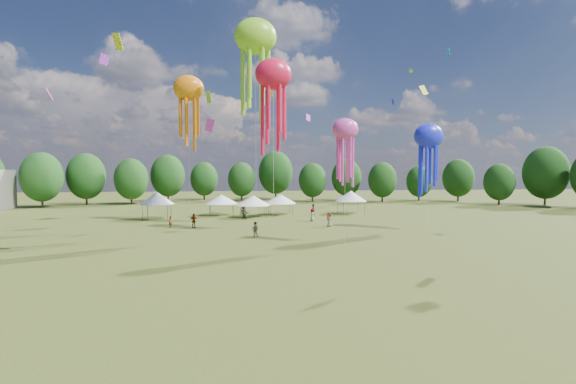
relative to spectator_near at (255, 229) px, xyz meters
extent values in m
plane|color=#384416|center=(4.91, -32.12, -0.88)|extent=(300.00, 300.00, 0.00)
imported|color=gray|center=(0.00, 0.00, 0.00)|extent=(1.02, 0.90, 1.76)
imported|color=gray|center=(9.58, 14.27, 0.07)|extent=(0.92, 1.09, 1.91)
imported|color=gray|center=(11.47, 22.85, 0.08)|extent=(0.77, 0.97, 1.92)
imported|color=gray|center=(-0.68, 20.07, 0.07)|extent=(1.34, 0.95, 1.89)
imported|color=gray|center=(-7.70, 9.01, 0.08)|extent=(1.21, 0.97, 1.92)
imported|color=gray|center=(-0.61, 17.98, 0.05)|extent=(1.75, 0.65, 1.85)
imported|color=gray|center=(-10.86, 9.63, -0.11)|extent=(0.59, 0.67, 1.53)
imported|color=gray|center=(10.64, 7.70, 0.06)|extent=(1.03, 1.09, 1.88)
cylinder|color=#47474C|center=(-16.33, 18.98, 0.26)|extent=(0.08, 0.08, 2.28)
cylinder|color=#47474C|center=(-16.33, 22.75, 0.26)|extent=(0.08, 0.08, 2.28)
cylinder|color=#47474C|center=(-12.56, 18.98, 0.26)|extent=(0.08, 0.08, 2.28)
cylinder|color=#47474C|center=(-12.56, 22.75, 0.26)|extent=(0.08, 0.08, 2.28)
cube|color=white|center=(-14.44, 20.87, 1.45)|extent=(4.18, 4.18, 0.10)
cone|color=white|center=(-14.44, 20.87, 2.47)|extent=(5.43, 5.43, 1.95)
cylinder|color=#47474C|center=(-6.30, 23.24, 0.07)|extent=(0.08, 0.08, 1.90)
cylinder|color=#47474C|center=(-6.30, 27.19, 0.07)|extent=(0.08, 0.08, 1.90)
cylinder|color=#47474C|center=(-2.35, 23.24, 0.07)|extent=(0.08, 0.08, 1.90)
cylinder|color=#47474C|center=(-2.35, 27.19, 0.07)|extent=(0.08, 0.08, 1.90)
cube|color=white|center=(-4.32, 25.22, 1.07)|extent=(4.35, 4.35, 0.10)
cone|color=white|center=(-4.32, 25.22, 1.93)|extent=(5.65, 5.65, 1.63)
cylinder|color=#47474C|center=(-1.06, 19.39, 0.06)|extent=(0.08, 0.08, 1.89)
cylinder|color=#47474C|center=(-1.06, 23.42, 0.06)|extent=(0.08, 0.08, 1.89)
cylinder|color=#47474C|center=(2.97, 19.39, 0.06)|extent=(0.08, 0.08, 1.89)
cylinder|color=#47474C|center=(2.97, 23.42, 0.06)|extent=(0.08, 0.08, 1.89)
cube|color=white|center=(0.96, 21.40, 1.06)|extent=(4.43, 4.43, 0.10)
cone|color=white|center=(0.96, 21.40, 1.92)|extent=(5.76, 5.76, 1.62)
cylinder|color=#47474C|center=(4.05, 23.00, 0.06)|extent=(0.08, 0.08, 1.89)
cylinder|color=#47474C|center=(4.05, 26.87, 0.06)|extent=(0.08, 0.08, 1.89)
cylinder|color=#47474C|center=(7.92, 23.00, 0.06)|extent=(0.08, 0.08, 1.89)
cylinder|color=#47474C|center=(7.92, 26.87, 0.06)|extent=(0.08, 0.08, 1.89)
cube|color=white|center=(5.99, 24.93, 1.06)|extent=(4.27, 4.27, 0.10)
cone|color=white|center=(5.99, 24.93, 1.92)|extent=(5.55, 5.55, 1.62)
cylinder|color=#47474C|center=(16.88, 22.83, 0.21)|extent=(0.08, 0.08, 2.18)
cylinder|color=#47474C|center=(16.88, 26.74, 0.21)|extent=(0.08, 0.08, 2.18)
cylinder|color=#47474C|center=(20.78, 22.83, 0.21)|extent=(0.08, 0.08, 2.18)
cylinder|color=#47474C|center=(20.78, 26.74, 0.21)|extent=(0.08, 0.08, 2.18)
cube|color=white|center=(18.83, 24.79, 1.35)|extent=(4.30, 4.30, 0.10)
cone|color=white|center=(18.83, 24.79, 2.33)|extent=(5.59, 5.59, 1.87)
ellipsoid|color=red|center=(2.38, 2.23, 18.30)|extent=(4.40, 3.08, 3.74)
cylinder|color=beige|center=(2.38, 2.23, 8.71)|extent=(0.03, 0.03, 19.18)
ellipsoid|color=#8ADD24|center=(0.67, 8.66, 24.72)|extent=(5.68, 3.97, 4.83)
cylinder|color=beige|center=(0.67, 8.66, 11.92)|extent=(0.03, 0.03, 25.60)
ellipsoid|color=#1B25F4|center=(22.42, 2.72, 11.22)|extent=(3.83, 2.68, 3.25)
cylinder|color=beige|center=(22.42, 2.72, 5.17)|extent=(0.03, 0.03, 12.10)
ellipsoid|color=orange|center=(-8.67, 14.05, 18.71)|extent=(4.36, 3.05, 3.71)
cylinder|color=beige|center=(-8.67, 14.05, 8.91)|extent=(0.03, 0.03, 19.59)
ellipsoid|color=#D73FA5|center=(8.87, -6.21, 10.97)|extent=(2.70, 1.89, 2.30)
cylinder|color=beige|center=(8.87, -6.21, 5.05)|extent=(0.03, 0.03, 11.85)
cube|color=yellow|center=(4.42, 27.68, 21.19)|extent=(1.07, 1.80, 2.03)
cube|color=#8ADD24|center=(32.29, 29.97, 26.45)|extent=(0.80, 0.53, 0.84)
cube|color=#16A1C2|center=(2.03, 16.00, 14.36)|extent=(0.68, 1.20, 1.38)
cube|color=#D73FA5|center=(-6.76, 36.59, 15.98)|extent=(2.13, 1.16, 2.80)
cube|color=#AF2FD3|center=(-16.96, 2.77, 19.45)|extent=(1.05, 0.59, 1.39)
cube|color=yellow|center=(33.08, 26.05, 21.94)|extent=(2.07, 1.15, 2.15)
cube|color=#1B25F4|center=(32.41, 39.08, 21.98)|extent=(0.49, 1.38, 1.57)
cube|color=#16A1C2|center=(24.84, 2.63, 21.83)|extent=(0.16, 0.78, 0.95)
cube|color=#D73FA5|center=(-28.91, 17.87, 18.01)|extent=(1.25, 1.93, 1.97)
cube|color=#AF2FD3|center=(9.17, 15.61, 15.01)|extent=(0.83, 0.91, 1.31)
cube|color=yellow|center=(-11.46, -12.96, 16.78)|extent=(0.91, 1.27, 1.39)
cube|color=#8ADD24|center=(-6.22, 21.76, 18.88)|extent=(1.01, 1.68, 2.05)
cylinder|color=#38281C|center=(-42.26, 46.07, 0.80)|extent=(0.44, 0.44, 3.36)
ellipsoid|color=#193E14|center=(-42.26, 46.07, 5.63)|extent=(8.40, 8.40, 10.51)
cylinder|color=#38281C|center=(-35.77, 53.38, 0.82)|extent=(0.44, 0.44, 3.41)
ellipsoid|color=#193E14|center=(-35.77, 53.38, 5.73)|extent=(8.53, 8.53, 10.66)
cylinder|color=#38281C|center=(-25.68, 52.91, 0.65)|extent=(0.44, 0.44, 3.07)
ellipsoid|color=#193E14|center=(-25.68, 52.91, 5.06)|extent=(7.66, 7.66, 9.58)
cylinder|color=#38281C|center=(-18.60, 61.22, 0.84)|extent=(0.44, 0.44, 3.43)
ellipsoid|color=#193E14|center=(-18.60, 61.22, 5.77)|extent=(8.58, 8.58, 10.73)
cylinder|color=#38281C|center=(-9.84, 66.84, 0.59)|extent=(0.44, 0.44, 2.95)
ellipsoid|color=#193E14|center=(-9.84, 66.84, 4.83)|extent=(7.37, 7.37, 9.21)
cylinder|color=#38281C|center=(0.22, 62.94, 0.57)|extent=(0.44, 0.44, 2.89)
ellipsoid|color=#193E14|center=(0.22, 62.94, 4.72)|extent=(7.23, 7.23, 9.04)
cylinder|color=#38281C|center=(9.83, 67.37, 1.04)|extent=(0.44, 0.44, 3.84)
ellipsoid|color=#193E14|center=(9.83, 67.37, 6.56)|extent=(9.60, 9.60, 11.99)
cylinder|color=#38281C|center=(18.10, 56.32, 0.54)|extent=(0.44, 0.44, 2.84)
ellipsoid|color=#193E14|center=(18.10, 56.32, 4.63)|extent=(7.11, 7.11, 8.89)
cylinder|color=#38281C|center=(27.84, 58.92, 0.70)|extent=(0.44, 0.44, 3.16)
ellipsoid|color=#193E14|center=(27.84, 58.92, 5.25)|extent=(7.91, 7.91, 9.88)
cylinder|color=#38281C|center=(35.61, 53.17, 0.56)|extent=(0.44, 0.44, 2.88)
ellipsoid|color=#193E14|center=(35.61, 53.17, 4.70)|extent=(7.21, 7.21, 9.01)
cylinder|color=#38281C|center=(46.43, 55.13, 0.43)|extent=(0.44, 0.44, 2.63)
ellipsoid|color=#193E14|center=(46.43, 55.13, 4.21)|extent=(6.57, 6.57, 8.22)
cylinder|color=#38281C|center=(55.43, 51.61, 0.68)|extent=(0.44, 0.44, 3.13)
ellipsoid|color=#193E14|center=(55.43, 51.61, 5.18)|extent=(7.81, 7.81, 9.77)
cylinder|color=#38281C|center=(58.56, 39.70, 0.48)|extent=(0.44, 0.44, 2.72)
ellipsoid|color=#193E14|center=(58.56, 39.70, 4.39)|extent=(6.80, 6.80, 8.50)
cylinder|color=#38281C|center=(67.88, 36.81, 1.02)|extent=(0.44, 0.44, 3.81)
ellipsoid|color=#193E14|center=(67.88, 36.81, 6.50)|extent=(9.52, 9.52, 11.90)
camera|label=1|loc=(-2.81, -47.19, 6.56)|focal=25.67mm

